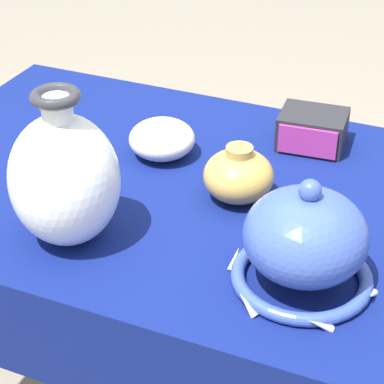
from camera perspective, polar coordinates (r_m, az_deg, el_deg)
The scene contains 6 objects.
display_table at distance 1.41m, azimuth 2.20°, elevation -2.56°, with size 1.32×0.76×0.70m.
vase_tall_bulbous at distance 1.23m, azimuth -9.70°, elevation 1.03°, with size 0.18×0.18×0.27m.
vase_dome_bell at distance 1.15m, azimuth 8.59°, elevation -3.86°, with size 0.23×0.22×0.19m.
mosaic_tile_box at distance 1.55m, azimuth 9.15°, elevation 4.70°, with size 0.14×0.12×0.07m.
jar_round_ochre at distance 1.35m, azimuth 3.56°, elevation 1.28°, with size 0.13×0.13×0.11m.
bowl_shallow_ivory at distance 1.49m, azimuth -2.30°, elevation 4.07°, with size 0.13×0.13×0.07m, color white.
Camera 1 is at (0.40, -1.10, 1.45)m, focal length 70.00 mm.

